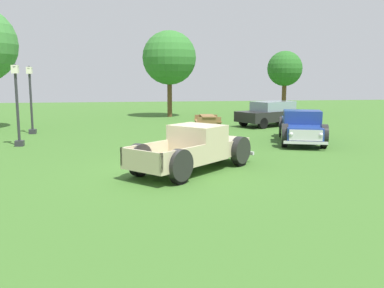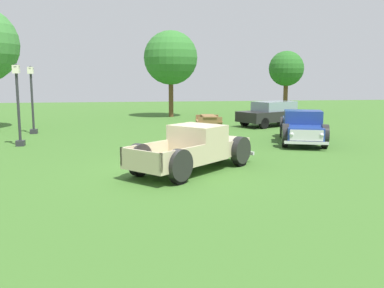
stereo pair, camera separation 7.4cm
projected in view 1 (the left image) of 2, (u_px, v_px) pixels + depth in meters
ground_plane at (170, 172)px, 14.11m from camera, size 80.00×80.00×0.00m
pickup_truck_foreground at (199, 148)px, 14.46m from camera, size 4.75×4.61×1.50m
pickup_truck_behind_left at (302, 128)px, 20.13m from camera, size 3.26×5.29×1.53m
sedan_distant_a at (272, 113)px, 27.25m from camera, size 4.93×3.78×1.53m
lamp_post_near at (17, 103)px, 19.09m from camera, size 0.36×0.36×3.65m
lamp_post_far at (31, 98)px, 23.24m from camera, size 0.36×0.36×3.66m
picnic_table at (208, 120)px, 25.97m from camera, size 1.59×1.89×0.78m
oak_tree_east at (285, 69)px, 35.28m from camera, size 2.85×2.85×5.15m
oak_tree_center at (169, 58)px, 32.79m from camera, size 4.07×4.07×6.53m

